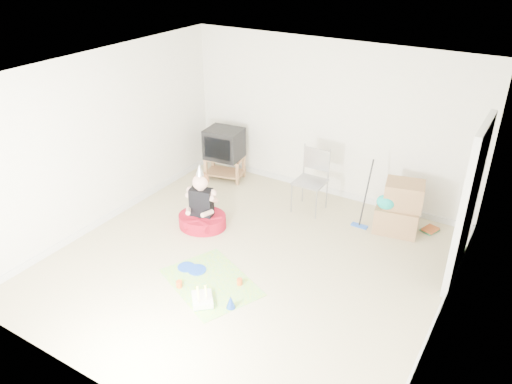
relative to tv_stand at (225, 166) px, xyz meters
The scene contains 16 objects.
ground 2.70m from the tv_stand, 49.11° to the right, with size 5.00×5.00×0.00m, color #C8BA90.
doorway_recess 4.39m from the tv_stand, 11.07° to the right, with size 0.02×0.90×2.05m, color black.
tv_stand is the anchor object (origin of this frame).
crt_tv 0.43m from the tv_stand, ahead, with size 0.62×0.51×0.53m, color black.
folding_chair 1.86m from the tv_stand, ahead, with size 0.48×0.45×1.04m.
cardboard_boxes 3.24m from the tv_stand, ahead, with size 0.71×0.60×0.80m.
floor_mop 2.74m from the tv_stand, ahead, with size 0.25×0.34×1.01m.
book_pile 3.70m from the tv_stand, ahead, with size 0.27×0.30×0.05m.
seated_woman 1.70m from the tv_stand, 67.21° to the right, with size 0.90×0.90×1.06m.
party_mat 3.07m from the tv_stand, 58.96° to the right, with size 1.25×0.90×0.01m, color #F03287.
birthday_cake 3.46m from the tv_stand, 60.09° to the right, with size 0.38×0.39×0.15m.
blue_plate_near 2.83m from the tv_stand, 63.20° to the right, with size 0.25×0.25×0.01m, color #1644B6.
blue_plate_far 2.78m from the tv_stand, 66.44° to the right, with size 0.24×0.24×0.01m, color #1644B6.
orange_cup_near 3.13m from the tv_stand, 52.06° to the right, with size 0.07×0.07×0.08m, color #E85519.
orange_cup_far 3.19m from the tv_stand, 66.04° to the right, with size 0.08×0.08×0.09m, color #E85519.
blue_party_hat 3.56m from the tv_stand, 54.38° to the right, with size 0.12×0.12×0.17m, color blue.
Camera 1 is at (3.01, -4.70, 4.05)m, focal length 35.00 mm.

